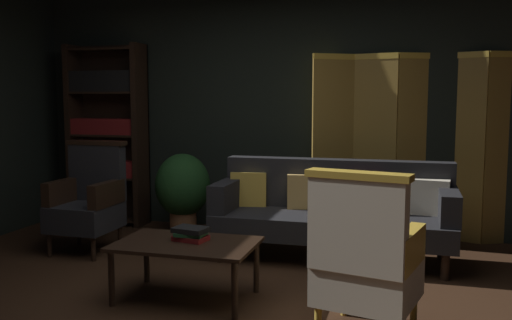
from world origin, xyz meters
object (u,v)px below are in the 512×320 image
Objects in this scene: bookshelf at (108,129)px; book_green_cloth at (191,234)px; folding_screen at (417,144)px; book_black_cloth at (191,230)px; armchair_wing_left at (88,200)px; coffee_table at (186,249)px; book_red_leather at (191,238)px; potted_plant at (183,189)px; armchair_gilt_accent at (365,260)px; velvet_couch at (334,208)px.

book_green_cloth is at bearing -47.93° from bookshelf.
folding_screen reaches higher than book_black_cloth.
bookshelf is 1.34m from armchair_wing_left.
bookshelf is 2.05× the size of coffee_table.
bookshelf is at bearing 132.07° from book_green_cloth.
bookshelf reaches higher than folding_screen.
book_black_cloth is at bearing 0.00° from book_green_cloth.
book_red_leather is 0.98× the size of book_black_cloth.
folding_screen is 3.30m from armchair_wing_left.
bookshelf is 2.35× the size of potted_plant.
book_red_leather is (-1.28, 0.40, -0.05)m from armchair_gilt_accent.
armchair_wing_left is at bearing -170.37° from velvet_couch.
folding_screen is 2.43× the size of potted_plant.
book_green_cloth is at bearing 0.00° from book_red_leather.
velvet_couch reaches higher than book_black_cloth.
book_red_leather is at bearing -47.93° from bookshelf.
armchair_gilt_accent is 1.00× the size of armchair_wing_left.
folding_screen is 2.12× the size of coffee_table.
bookshelf is 0.97× the size of velvet_couch.
book_green_cloth is (-1.28, 0.40, -0.02)m from armchair_gilt_accent.
coffee_table is 4.83× the size of book_green_cloth.
armchair_wing_left is at bearing 147.14° from book_black_cloth.
folding_screen reaches higher than armchair_wing_left.
folding_screen reaches higher than armchair_gilt_accent.
velvet_couch is 8.85× the size of book_black_cloth.
potted_plant is 1.85m from book_red_leather.
potted_plant is at bearing -18.10° from bookshelf.
folding_screen is 2.03× the size of armchair_wing_left.
armchair_wing_left is 1.00m from potted_plant.
velvet_couch is 1.68m from potted_plant.
armchair_gilt_accent is 5.02× the size of book_green_cloth.
bookshelf reaches higher than armchair_gilt_accent.
book_green_cloth is at bearing -123.85° from velvet_couch.
armchair_gilt_accent is at bearing -76.34° from velvet_couch.
armchair_wing_left is at bearing 145.27° from coffee_table.
book_green_cloth is (-1.59, -2.19, -0.52)m from folding_screen.
velvet_couch is at bearing 56.15° from book_green_cloth.
book_red_leather is at bearing -65.43° from potted_plant.
book_black_cloth is (0.77, -1.68, -0.00)m from potted_plant.
bookshelf is 2.87m from velvet_couch.
coffee_table is 0.11m from book_green_cloth.
book_black_cloth is (0.00, 0.00, 0.06)m from book_red_leather.
potted_plant is at bearing 114.57° from book_green_cloth.
armchair_gilt_accent is 4.41× the size of book_red_leather.
book_red_leather is at bearing 0.00° from book_green_cloth.
folding_screen is at bearing 23.23° from armchair_wing_left.
velvet_couch reaches higher than potted_plant.
potted_plant is at bearing 114.57° from book_red_leather.
book_black_cloth is at bearing -125.96° from folding_screen.
velvet_couch is 2.12× the size of coffee_table.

